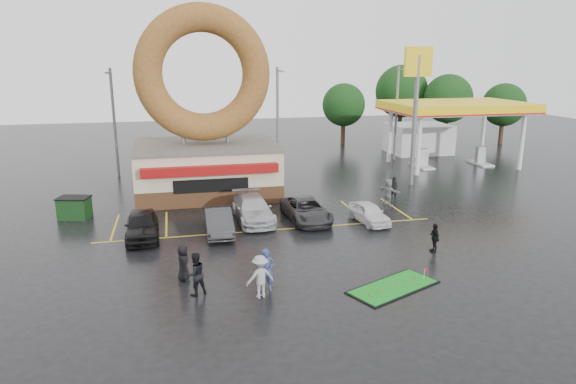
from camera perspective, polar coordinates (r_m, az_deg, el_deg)
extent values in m
plane|color=black|center=(27.02, -0.53, -6.53)|extent=(120.00, 120.00, 0.00)
cube|color=#472B19|center=(38.80, -8.93, 0.82)|extent=(10.00, 8.00, 1.20)
cube|color=beige|center=(38.42, -9.04, 3.36)|extent=(10.00, 8.00, 2.30)
cube|color=#59544C|center=(38.20, -9.11, 5.19)|extent=(10.20, 8.20, 0.20)
cube|color=maroon|center=(34.17, -8.56, 2.39)|extent=(9.00, 0.60, 0.60)
cylinder|color=slate|center=(38.03, -11.57, 6.11)|extent=(0.30, 0.30, 1.20)
cylinder|color=slate|center=(38.22, -6.75, 6.35)|extent=(0.30, 0.30, 1.20)
torus|color=brown|center=(37.71, -9.43, 12.86)|extent=(9.60, 2.00, 9.60)
cylinder|color=silver|center=(45.10, 14.30, 4.95)|extent=(0.40, 0.40, 5.00)
cylinder|color=silver|center=(50.39, 24.55, 5.06)|extent=(0.40, 0.40, 5.00)
cylinder|color=silver|center=(50.45, 11.25, 6.11)|extent=(0.40, 0.40, 5.00)
cylinder|color=silver|center=(55.24, 20.85, 6.16)|extent=(0.40, 0.40, 5.00)
cube|color=silver|center=(49.76, 18.15, 8.75)|extent=(12.00, 8.00, 0.50)
cube|color=yellow|center=(49.73, 18.18, 9.09)|extent=(12.30, 8.30, 0.70)
cube|color=#99999E|center=(48.91, 14.71, 3.75)|extent=(0.90, 0.60, 1.60)
cube|color=#99999E|center=(51.91, 20.63, 3.90)|extent=(0.90, 0.60, 1.60)
cube|color=silver|center=(56.30, 14.25, 5.78)|extent=(6.00, 5.00, 3.00)
cylinder|color=slate|center=(41.21, 13.89, 7.61)|extent=(0.36, 0.36, 10.00)
cube|color=yellow|center=(40.93, 14.29, 13.86)|extent=(2.20, 0.30, 2.20)
cylinder|color=slate|center=(45.19, -18.72, 7.21)|extent=(0.24, 0.24, 9.00)
cylinder|color=slate|center=(43.90, -19.30, 12.48)|extent=(0.12, 2.00, 0.12)
cube|color=slate|center=(42.90, -19.44, 12.37)|extent=(0.40, 0.18, 0.12)
cylinder|color=slate|center=(46.86, -1.17, 8.22)|extent=(0.24, 0.24, 9.00)
cylinder|color=slate|center=(45.59, -0.94, 13.33)|extent=(0.12, 2.00, 0.12)
cube|color=slate|center=(44.62, -0.67, 13.24)|extent=(0.40, 0.18, 0.12)
cylinder|color=slate|center=(51.52, 11.94, 8.50)|extent=(0.24, 0.24, 9.00)
cylinder|color=slate|center=(50.35, 12.68, 13.12)|extent=(0.12, 2.00, 0.12)
cube|color=slate|center=(49.45, 13.18, 13.01)|extent=(0.40, 0.18, 0.12)
cylinder|color=#332114|center=(63.49, 17.10, 6.50)|extent=(0.50, 0.50, 2.88)
sphere|color=black|center=(63.11, 17.36, 9.87)|extent=(5.60, 5.60, 5.60)
cylinder|color=#332114|center=(65.05, 22.58, 6.04)|extent=(0.50, 0.50, 2.52)
sphere|color=black|center=(64.70, 22.87, 8.92)|extent=(4.90, 4.90, 4.90)
cylinder|color=#332114|center=(65.17, 12.30, 7.16)|extent=(0.50, 0.50, 3.24)
sphere|color=black|center=(64.78, 12.50, 10.87)|extent=(6.30, 6.30, 6.30)
cylinder|color=#332114|center=(60.42, 6.12, 6.50)|extent=(0.50, 0.50, 2.52)
sphere|color=black|center=(60.04, 6.21, 9.61)|extent=(4.90, 4.90, 4.90)
imported|color=black|center=(29.73, -15.91, -3.56)|extent=(1.91, 4.48, 1.51)
imported|color=#2F2E31|center=(29.64, -7.71, -3.27)|extent=(1.56, 4.32, 1.42)
imported|color=#B7B7BC|center=(31.64, -3.93, -1.92)|extent=(2.31, 5.29, 1.51)
imported|color=#2F2F32|center=(31.65, 2.02, -2.01)|extent=(2.55, 5.06, 1.37)
imported|color=white|center=(31.70, 9.00, -2.30)|extent=(1.86, 3.75, 1.23)
imported|color=navy|center=(22.30, -2.39, -8.66)|extent=(0.69, 0.45, 1.89)
imported|color=black|center=(22.26, -10.26, -8.94)|extent=(1.13, 1.02, 1.89)
imported|color=gray|center=(21.73, -3.11, -9.36)|extent=(1.32, 0.94, 1.86)
imported|color=black|center=(23.78, -11.58, -7.71)|extent=(0.59, 0.86, 1.68)
imported|color=black|center=(27.68, 15.97, -4.91)|extent=(0.43, 0.92, 1.53)
imported|color=gray|center=(35.60, 11.08, 0.00)|extent=(1.33, 1.75, 1.84)
imported|color=black|center=(37.42, 11.66, 0.50)|extent=(0.70, 0.65, 1.60)
cube|color=#163B17|center=(34.79, -22.64, -1.69)|extent=(2.05, 1.62, 1.30)
cube|color=black|center=(23.36, 11.63, -10.32)|extent=(4.60, 3.41, 0.05)
cube|color=#158320|center=(23.35, 11.63, -10.26)|extent=(4.35, 3.16, 0.03)
cylinder|color=silver|center=(24.33, 14.90, -8.80)|extent=(0.02, 0.02, 0.48)
cube|color=red|center=(24.28, 15.08, -8.36)|extent=(0.14, 0.01, 0.10)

